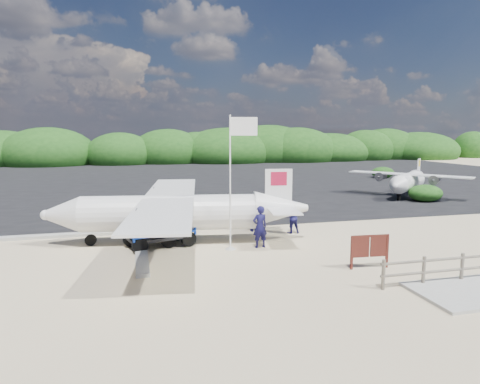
{
  "coord_description": "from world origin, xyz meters",
  "views": [
    {
      "loc": [
        -4.7,
        -16.73,
        5.06
      ],
      "look_at": [
        0.79,
        5.21,
        1.87
      ],
      "focal_mm": 32.0,
      "sensor_mm": 36.0,
      "label": 1
    }
  ],
  "objects": [
    {
      "name": "ground",
      "position": [
        0.0,
        0.0,
        0.0
      ],
      "size": [
        160.0,
        160.0,
        0.0
      ],
      "primitive_type": "plane",
      "color": "beige"
    },
    {
      "name": "asphalt_apron",
      "position": [
        0.0,
        30.0,
        0.0
      ],
      "size": [
        90.0,
        50.0,
        0.04
      ],
      "primitive_type": null,
      "color": "#B2B2B2",
      "rests_on": "ground"
    },
    {
      "name": "lagoon",
      "position": [
        -9.0,
        1.5,
        0.0
      ],
      "size": [
        9.0,
        7.0,
        0.4
      ],
      "primitive_type": null,
      "color": "#B2B2B2",
      "rests_on": "ground"
    },
    {
      "name": "walkway_pad",
      "position": [
        5.5,
        -6.0,
        0.0
      ],
      "size": [
        3.5,
        2.5,
        0.1
      ],
      "primitive_type": null,
      "color": "#B2B2B2",
      "rests_on": "ground"
    },
    {
      "name": "vegetation_band",
      "position": [
        0.0,
        55.0,
        0.0
      ],
      "size": [
        124.0,
        8.0,
        4.4
      ],
      "primitive_type": null,
      "color": "#B2B2B2",
      "rests_on": "ground"
    },
    {
      "name": "fence",
      "position": [
        6.0,
        -5.0,
        0.0
      ],
      "size": [
        6.4,
        2.0,
        1.1
      ],
      "primitive_type": null,
      "color": "#B2B2B2",
      "rests_on": "ground"
    },
    {
      "name": "baggage_cart",
      "position": [
        -3.67,
        2.06,
        0.0
      ],
      "size": [
        3.5,
        2.62,
        1.56
      ],
      "primitive_type": null,
      "rotation": [
        0.0,
        0.0,
        0.3
      ],
      "color": "#0B2FA6",
      "rests_on": "ground"
    },
    {
      "name": "flagpole",
      "position": [
        -0.72,
        0.89,
        0.0
      ],
      "size": [
        1.22,
        0.66,
        5.77
      ],
      "primitive_type": null,
      "rotation": [
        0.0,
        0.0,
        -0.16
      ],
      "color": "white",
      "rests_on": "ground"
    },
    {
      "name": "signboard",
      "position": [
        3.72,
        -2.95,
        0.0
      ],
      "size": [
        1.6,
        0.27,
        1.31
      ],
      "primitive_type": null,
      "rotation": [
        0.0,
        0.0,
        -0.07
      ],
      "color": "#542018",
      "rests_on": "ground"
    },
    {
      "name": "crew_a",
      "position": [
        0.6,
        0.85,
        0.93
      ],
      "size": [
        0.73,
        0.53,
        1.86
      ],
      "primitive_type": "imported",
      "rotation": [
        0.0,
        0.0,
        3.27
      ],
      "color": "#131143",
      "rests_on": "ground"
    },
    {
      "name": "crew_b",
      "position": [
        2.93,
        3.05,
        0.82
      ],
      "size": [
        0.82,
        0.65,
        1.65
      ],
      "primitive_type": "imported",
      "rotation": [
        0.0,
        0.0,
        3.1
      ],
      "color": "#131143",
      "rests_on": "ground"
    },
    {
      "name": "crew_c",
      "position": [
        1.24,
        3.86,
        0.84
      ],
      "size": [
        1.02,
        0.49,
        1.69
      ],
      "primitive_type": "imported",
      "rotation": [
        0.0,
        0.0,
        3.22
      ],
      "color": "#131143",
      "rests_on": "ground"
    },
    {
      "name": "aircraft_large",
      "position": [
        15.0,
        22.67,
        0.0
      ],
      "size": [
        16.28,
        16.28,
        4.29
      ],
      "primitive_type": null,
      "rotation": [
        0.0,
        0.0,
        2.99
      ],
      "color": "#B2B2B2",
      "rests_on": "ground"
    },
    {
      "name": "aircraft_small",
      "position": [
        -8.87,
        28.29,
        0.0
      ],
      "size": [
        10.66,
        10.66,
        2.73
      ],
      "primitive_type": null,
      "rotation": [
        0.0,
        0.0,
        3.83
      ],
      "color": "#B2B2B2",
      "rests_on": "ground"
    }
  ]
}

